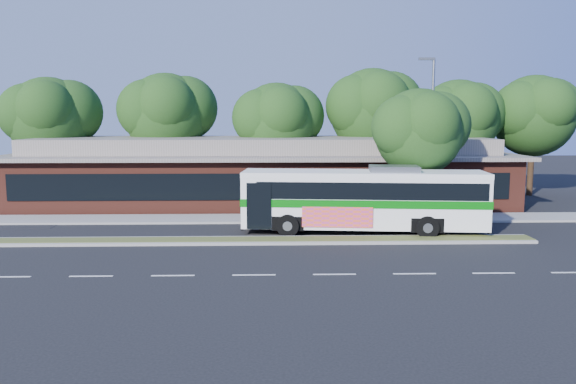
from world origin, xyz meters
name	(u,v)px	position (x,y,z in m)	size (l,w,h in m)	color
ground	(258,245)	(0.00, 0.00, 0.00)	(120.00, 120.00, 0.00)	black
median_strip	(258,240)	(0.00, 0.60, 0.07)	(26.00, 1.10, 0.15)	#475524
sidewalk	(260,219)	(0.00, 6.40, 0.06)	(44.00, 2.60, 0.12)	gray
plaza_building	(262,172)	(0.00, 12.99, 2.13)	(33.20, 11.20, 4.45)	maroon
lamp_post	(431,134)	(9.56, 6.00, 4.90)	(0.93, 0.18, 9.07)	slate
tree_bg_a	(56,117)	(-14.58, 15.14, 5.87)	(6.47, 5.80, 8.63)	black
tree_bg_b	(172,113)	(-6.57, 16.14, 6.14)	(6.69, 6.00, 9.00)	black
tree_bg_c	(282,120)	(1.40, 15.13, 5.59)	(6.24, 5.60, 8.26)	black
tree_bg_d	(378,109)	(8.45, 16.15, 6.42)	(6.91, 6.20, 9.37)	black
tree_bg_e	(463,118)	(14.42, 15.14, 5.74)	(6.47, 5.80, 8.50)	black
tree_bg_f	(539,114)	(20.43, 16.14, 6.06)	(6.69, 6.00, 8.92)	black
transit_bus	(364,196)	(5.32, 2.61, 1.90)	(12.34, 3.82, 3.41)	white
sidewalk_tree	(424,130)	(9.03, 5.44, 5.10)	(5.32, 4.77, 7.38)	black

